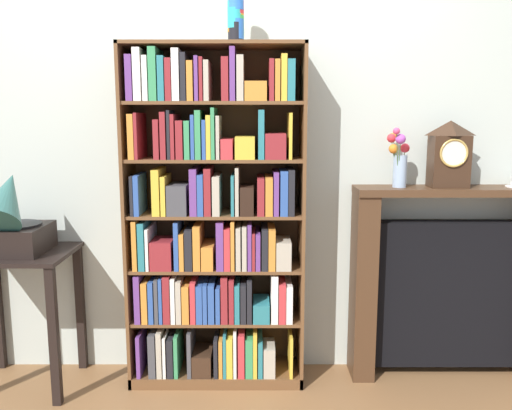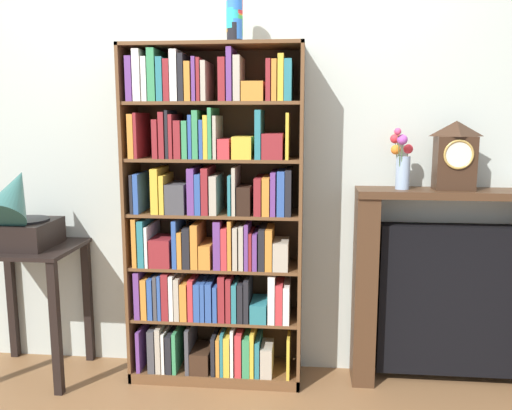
{
  "view_description": "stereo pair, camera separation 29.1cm",
  "coord_description": "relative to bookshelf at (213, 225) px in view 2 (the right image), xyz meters",
  "views": [
    {
      "loc": [
        0.22,
        -2.75,
        1.48
      ],
      "look_at": [
        0.23,
        0.12,
        1.0
      ],
      "focal_mm": 37.56,
      "sensor_mm": 36.0,
      "label": 1
    },
    {
      "loc": [
        0.51,
        -2.74,
        1.48
      ],
      "look_at": [
        0.23,
        0.12,
        1.0
      ],
      "focal_mm": 37.56,
      "sensor_mm": 36.0,
      "label": 2
    }
  ],
  "objects": [
    {
      "name": "side_table_left",
      "position": [
        -1.04,
        -0.08,
        -0.32
      ],
      "size": [
        0.55,
        0.48,
        0.76
      ],
      "color": "black",
      "rests_on": "ground"
    },
    {
      "name": "flower_vase",
      "position": [
        1.01,
        0.04,
        0.36
      ],
      "size": [
        0.12,
        0.17,
        0.33
      ],
      "color": "#99B2D1",
      "rests_on": "fireplace_mantel"
    },
    {
      "name": "gramophone",
      "position": [
        -1.04,
        -0.13,
        0.07
      ],
      "size": [
        0.3,
        0.45,
        0.49
      ],
      "color": "black",
      "rests_on": "side_table_left"
    },
    {
      "name": "fireplace_mantel",
      "position": [
        1.32,
        0.07,
        -0.35
      ],
      "size": [
        1.08,
        0.24,
        1.1
      ],
      "color": "#472D1C",
      "rests_on": "ground"
    },
    {
      "name": "mantel_clock",
      "position": [
        1.28,
        0.04,
        0.39
      ],
      "size": [
        0.2,
        0.14,
        0.36
      ],
      "color": "#382316",
      "rests_on": "fireplace_mantel"
    },
    {
      "name": "ground_plane",
      "position": [
        0.01,
        -0.11,
        -0.9
      ],
      "size": [
        7.9,
        6.4,
        0.02
      ],
      "primitive_type": "cube",
      "color": "brown"
    },
    {
      "name": "cup_stack",
      "position": [
        0.13,
        -0.01,
        1.1
      ],
      "size": [
        0.08,
        0.08,
        0.26
      ],
      "color": "black",
      "rests_on": "bookshelf"
    },
    {
      "name": "bookshelf",
      "position": [
        0.0,
        0.0,
        0.0
      ],
      "size": [
        0.96,
        0.31,
        1.85
      ],
      "color": "brown",
      "rests_on": "ground"
    },
    {
      "name": "wall_back",
      "position": [
        0.14,
        0.21,
        0.44
      ],
      "size": [
        4.9,
        0.08,
        2.65
      ],
      "primitive_type": "cube",
      "color": "beige",
      "rests_on": "ground"
    }
  ]
}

